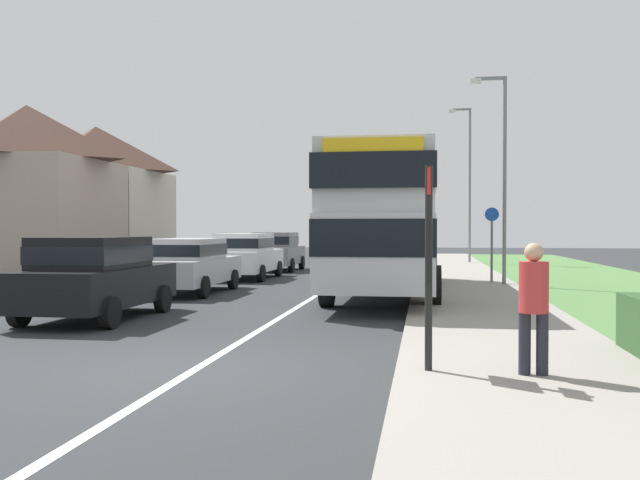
{
  "coord_description": "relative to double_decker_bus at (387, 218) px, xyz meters",
  "views": [
    {
      "loc": [
        2.96,
        -8.54,
        1.83
      ],
      "look_at": [
        0.77,
        5.76,
        1.6
      ],
      "focal_mm": 38.69,
      "sensor_mm": 36.0,
      "label": 1
    }
  ],
  "objects": [
    {
      "name": "ground_plane",
      "position": [
        -1.92,
        -10.47,
        -2.14
      ],
      "size": [
        120.0,
        120.0,
        0.0
      ],
      "primitive_type": "plane",
      "color": "#2D3033"
    },
    {
      "name": "lane_marking_centre",
      "position": [
        -1.92,
        -2.47,
        -2.14
      ],
      "size": [
        0.14,
        60.0,
        0.01
      ],
      "primitive_type": "cube",
      "color": "silver",
      "rests_on": "ground_plane"
    },
    {
      "name": "pavement_near_side",
      "position": [
        2.28,
        -4.47,
        -2.08
      ],
      "size": [
        3.2,
        68.0,
        0.12
      ],
      "primitive_type": "cube",
      "color": "gray",
      "rests_on": "ground_plane"
    },
    {
      "name": "double_decker_bus",
      "position": [
        0.0,
        0.0,
        0.0
      ],
      "size": [
        2.8,
        10.89,
        3.7
      ],
      "color": "#BCBCC1",
      "rests_on": "ground_plane"
    },
    {
      "name": "parked_car_black",
      "position": [
        -5.56,
        -5.98,
        -1.23
      ],
      "size": [
        2.0,
        4.13,
        1.67
      ],
      "color": "black",
      "rests_on": "ground_plane"
    },
    {
      "name": "parked_car_silver",
      "position": [
        -5.63,
        -0.26,
        -1.27
      ],
      "size": [
        2.0,
        4.55,
        1.56
      ],
      "color": "#B7B7BC",
      "rests_on": "ground_plane"
    },
    {
      "name": "parked_car_white",
      "position": [
        -5.47,
        5.45,
        -1.23
      ],
      "size": [
        2.0,
        4.55,
        1.67
      ],
      "color": "silver",
      "rests_on": "ground_plane"
    },
    {
      "name": "parked_car_grey",
      "position": [
        -5.43,
        10.52,
        -1.22
      ],
      "size": [
        1.98,
        3.95,
        1.68
      ],
      "color": "slate",
      "rests_on": "ground_plane"
    },
    {
      "name": "pedestrian_at_stop",
      "position": [
        2.3,
        -10.67,
        -1.17
      ],
      "size": [
        0.34,
        0.34,
        1.67
      ],
      "color": "#23232D",
      "rests_on": "ground_plane"
    },
    {
      "name": "bus_stop_sign",
      "position": [
        1.08,
        -10.58,
        -0.6
      ],
      "size": [
        0.09,
        0.52,
        2.6
      ],
      "color": "black",
      "rests_on": "ground_plane"
    },
    {
      "name": "cycle_route_sign",
      "position": [
        3.13,
        3.56,
        -0.72
      ],
      "size": [
        0.44,
        0.08,
        2.52
      ],
      "color": "slate",
      "rests_on": "ground_plane"
    },
    {
      "name": "street_lamp_mid",
      "position": [
        3.33,
        2.9,
        1.66
      ],
      "size": [
        1.14,
        0.2,
        6.54
      ],
      "color": "slate",
      "rests_on": "ground_plane"
    },
    {
      "name": "street_lamp_far",
      "position": [
        3.19,
        17.23,
        2.43
      ],
      "size": [
        1.14,
        0.2,
        8.04
      ],
      "color": "slate",
      "rests_on": "ground_plane"
    },
    {
      "name": "house_terrace_far_side",
      "position": [
        -15.88,
        11.43,
        1.43
      ],
      "size": [
        6.41,
        12.41,
        7.15
      ],
      "color": "tan",
      "rests_on": "ground_plane"
    }
  ]
}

